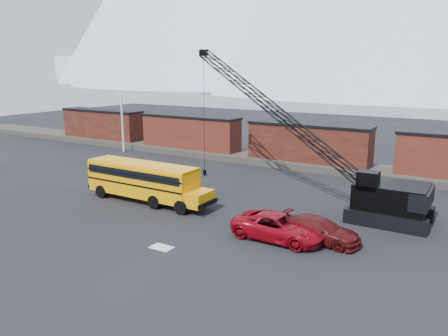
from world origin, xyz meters
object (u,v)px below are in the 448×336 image
object	(u,v)px
red_pickup	(279,227)
maroon_suv	(319,230)
school_bus	(145,180)
crawler_crane	(277,112)

from	to	relation	value
red_pickup	maroon_suv	xyz separation A→B (m)	(2.30, 1.09, -0.07)
school_bus	crawler_crane	world-z (taller)	crawler_crane
school_bus	maroon_suv	size ratio (longest dim) A/B	2.20
school_bus	crawler_crane	xyz separation A→B (m)	(8.07, 7.72, 5.32)
red_pickup	maroon_suv	world-z (taller)	red_pickup
maroon_suv	crawler_crane	distance (m)	12.69
maroon_suv	crawler_crane	world-z (taller)	crawler_crane
crawler_crane	maroon_suv	bearing A→B (deg)	-50.39
school_bus	maroon_suv	distance (m)	15.12
red_pickup	maroon_suv	distance (m)	2.55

